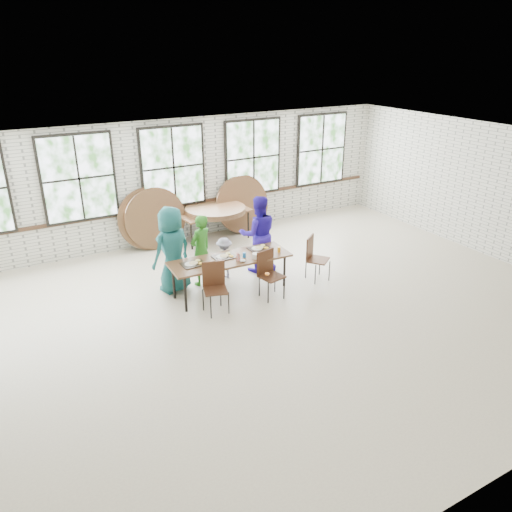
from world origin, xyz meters
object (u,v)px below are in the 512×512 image
Objects in this scene: chair_near_right at (268,270)px; dining_table at (230,261)px; chair_near_left at (214,283)px; storage_table at (216,214)px.

dining_table is at bearing 126.53° from chair_near_right.
chair_near_right reaches higher than dining_table.
chair_near_left is 1.00× the size of chair_near_right.
storage_table is (0.41, 3.26, 0.13)m from chair_near_right.
chair_near_left is at bearing -120.77° from storage_table.
storage_table is at bearing 70.94° from chair_near_right.
dining_table is 0.78m from chair_near_right.
chair_near_left is at bearing 167.64° from chair_near_right.
dining_table is 1.31× the size of storage_table.
chair_near_left is (-0.58, -0.50, -0.13)m from dining_table.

